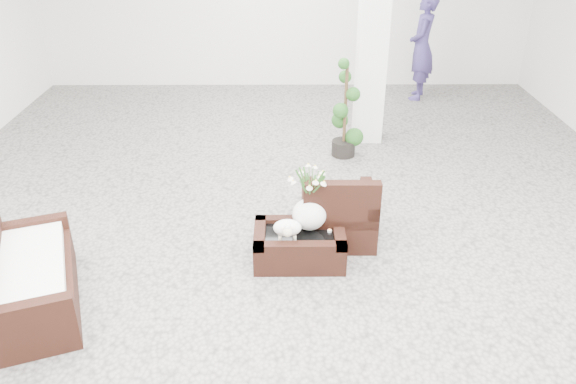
{
  "coord_description": "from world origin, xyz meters",
  "views": [
    {
      "loc": [
        -0.04,
        -5.17,
        3.31
      ],
      "look_at": [
        0.0,
        -0.1,
        0.62
      ],
      "focal_mm": 35.44,
      "sensor_mm": 36.0,
      "label": 1
    }
  ],
  "objects_px": {
    "armchair": "(339,204)",
    "loveseat": "(30,270)",
    "topiary": "(345,109)",
    "coffee_table": "(299,246)"
  },
  "relations": [
    {
      "from": "armchair",
      "to": "loveseat",
      "type": "relative_size",
      "value": 0.56
    },
    {
      "from": "topiary",
      "to": "coffee_table",
      "type": "bearing_deg",
      "value": -104.9
    },
    {
      "from": "coffee_table",
      "to": "armchair",
      "type": "height_order",
      "value": "armchair"
    },
    {
      "from": "armchair",
      "to": "coffee_table",
      "type": "bearing_deg",
      "value": 45.77
    },
    {
      "from": "armchair",
      "to": "topiary",
      "type": "height_order",
      "value": "topiary"
    },
    {
      "from": "armchair",
      "to": "loveseat",
      "type": "xyz_separation_m",
      "value": [
        -2.79,
        -1.13,
        -0.02
      ]
    },
    {
      "from": "coffee_table",
      "to": "loveseat",
      "type": "bearing_deg",
      "value": -163.34
    },
    {
      "from": "coffee_table",
      "to": "loveseat",
      "type": "height_order",
      "value": "loveseat"
    },
    {
      "from": "loveseat",
      "to": "coffee_table",
      "type": "bearing_deg",
      "value": -93.67
    },
    {
      "from": "topiary",
      "to": "armchair",
      "type": "bearing_deg",
      "value": -97.0
    }
  ]
}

